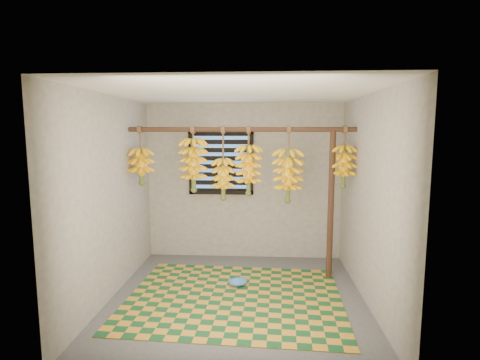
# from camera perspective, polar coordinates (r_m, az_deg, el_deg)

# --- Properties ---
(floor) EXTENTS (3.00, 3.00, 0.01)m
(floor) POSITION_cam_1_polar(r_m,az_deg,el_deg) (4.69, -0.43, -17.56)
(floor) COLOR #4B4B4B
(floor) RESTS_ON ground
(ceiling) EXTENTS (3.00, 3.00, 0.01)m
(ceiling) POSITION_cam_1_polar(r_m,az_deg,el_deg) (4.27, -0.46, 13.19)
(ceiling) COLOR silver
(ceiling) RESTS_ON wall_back
(wall_back) EXTENTS (3.00, 0.01, 2.40)m
(wall_back) POSITION_cam_1_polar(r_m,az_deg,el_deg) (5.81, 0.58, -0.24)
(wall_back) COLOR gray
(wall_back) RESTS_ON floor
(wall_left) EXTENTS (0.01, 3.00, 2.40)m
(wall_left) POSITION_cam_1_polar(r_m,az_deg,el_deg) (4.67, -19.22, -2.55)
(wall_left) COLOR gray
(wall_left) RESTS_ON floor
(wall_right) EXTENTS (0.01, 3.00, 2.40)m
(wall_right) POSITION_cam_1_polar(r_m,az_deg,el_deg) (4.48, 19.17, -2.97)
(wall_right) COLOR gray
(wall_right) RESTS_ON floor
(window) EXTENTS (1.00, 0.04, 1.00)m
(window) POSITION_cam_1_polar(r_m,az_deg,el_deg) (5.77, -2.91, 2.70)
(window) COLOR black
(window) RESTS_ON wall_back
(hanging_pole) EXTENTS (3.00, 0.06, 0.06)m
(hanging_pole) POSITION_cam_1_polar(r_m,az_deg,el_deg) (4.95, 0.11, 7.71)
(hanging_pole) COLOR #442919
(hanging_pole) RESTS_ON wall_left
(support_post) EXTENTS (0.08, 0.08, 2.00)m
(support_post) POSITION_cam_1_polar(r_m,az_deg,el_deg) (5.12, 13.67, -3.78)
(support_post) COLOR #442919
(support_post) RESTS_ON floor
(woven_mat) EXTENTS (2.61, 2.13, 0.01)m
(woven_mat) POSITION_cam_1_polar(r_m,az_deg,el_deg) (4.68, -0.88, -17.48)
(woven_mat) COLOR #164D24
(woven_mat) RESTS_ON floor
(plastic_bag) EXTENTS (0.30, 0.27, 0.10)m
(plastic_bag) POSITION_cam_1_polar(r_m,az_deg,el_deg) (4.97, -0.31, -15.25)
(plastic_bag) COLOR #3875D4
(plastic_bag) RESTS_ON woven_mat
(banana_bunch_a) EXTENTS (0.31, 0.31, 0.78)m
(banana_bunch_a) POSITION_cam_1_polar(r_m,az_deg,el_deg) (5.23, -14.84, 2.08)
(banana_bunch_a) COLOR brown
(banana_bunch_a) RESTS_ON hanging_pole
(banana_bunch_b) EXTENTS (0.35, 0.35, 0.88)m
(banana_bunch_b) POSITION_cam_1_polar(r_m,az_deg,el_deg) (5.05, -7.11, 2.29)
(banana_bunch_b) COLOR brown
(banana_bunch_b) RESTS_ON hanging_pole
(banana_bunch_c) EXTENTS (0.30, 0.30, 0.99)m
(banana_bunch_c) POSITION_cam_1_polar(r_m,az_deg,el_deg) (5.01, -2.56, 0.18)
(banana_bunch_c) COLOR brown
(banana_bunch_c) RESTS_ON hanging_pole
(banana_bunch_d) EXTENTS (0.34, 0.34, 0.92)m
(banana_bunch_d) POSITION_cam_1_polar(r_m,az_deg,el_deg) (4.97, 1.31, 1.54)
(banana_bunch_d) COLOR brown
(banana_bunch_d) RESTS_ON hanging_pole
(banana_bunch_e) EXTENTS (0.39, 0.39, 1.01)m
(banana_bunch_e) POSITION_cam_1_polar(r_m,az_deg,el_deg) (4.99, 7.33, 0.68)
(banana_bunch_e) COLOR brown
(banana_bunch_e) RESTS_ON hanging_pole
(banana_bunch_f) EXTENTS (0.31, 0.31, 0.81)m
(banana_bunch_f) POSITION_cam_1_polar(r_m,az_deg,el_deg) (5.07, 15.52, 2.06)
(banana_bunch_f) COLOR brown
(banana_bunch_f) RESTS_ON hanging_pole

